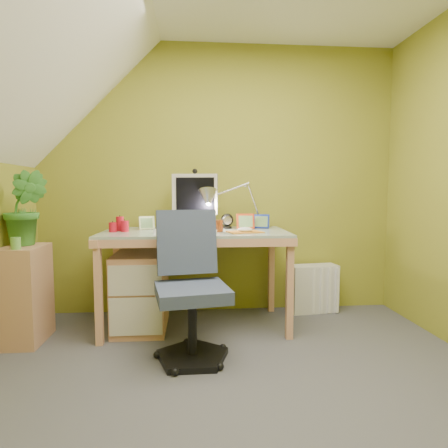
{
  "coord_description": "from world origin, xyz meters",
  "views": [
    {
      "loc": [
        -0.23,
        -1.8,
        1.1
      ],
      "look_at": [
        0.0,
        1.0,
        0.85
      ],
      "focal_mm": 30.0,
      "sensor_mm": 36.0,
      "label": 1
    }
  ],
  "objects": [
    {
      "name": "amber_tumbler",
      "position": [
        -0.03,
        1.1,
        0.83
      ],
      "size": [
        0.08,
        0.08,
        0.09
      ],
      "primitive_type": "cylinder",
      "rotation": [
        0.0,
        0.0,
        -0.14
      ],
      "color": "#984316",
      "rests_on": "desk"
    },
    {
      "name": "mousepad",
      "position": [
        0.17,
        1.04,
        0.78
      ],
      "size": [
        0.29,
        0.24,
        0.01
      ],
      "primitive_type": "cube",
      "rotation": [
        0.0,
        0.0,
        0.23
      ],
      "color": "#B66D1C",
      "rests_on": "desk"
    },
    {
      "name": "photo_frame_red",
      "position": [
        0.21,
        1.3,
        0.84
      ],
      "size": [
        0.15,
        0.02,
        0.13
      ],
      "primitive_type": "cube",
      "rotation": [
        0.0,
        0.0,
        -0.01
      ],
      "color": "#C03914",
      "rests_on": "desk"
    },
    {
      "name": "wall_back",
      "position": [
        0.0,
        1.6,
        1.2
      ],
      "size": [
        3.2,
        0.01,
        2.4
      ],
      "primitive_type": "cube",
      "color": "olive",
      "rests_on": "floor"
    },
    {
      "name": "monitor",
      "position": [
        -0.21,
        1.36,
        1.05
      ],
      "size": [
        0.42,
        0.29,
        0.53
      ],
      "primitive_type": null,
      "rotation": [
        0.0,
        0.0,
        -0.17
      ],
      "color": "#B7AFA5",
      "rests_on": "desk"
    },
    {
      "name": "potted_plant",
      "position": [
        -1.44,
        1.02,
        0.98
      ],
      "size": [
        0.33,
        0.27,
        0.54
      ],
      "primitive_type": "imported",
      "rotation": [
        0.0,
        0.0,
        0.12
      ],
      "color": "#357928",
      "rests_on": "side_ledge"
    },
    {
      "name": "keyboard",
      "position": [
        -0.29,
        1.04,
        0.79
      ],
      "size": [
        0.48,
        0.31,
        0.02
      ],
      "primitive_type": "cube",
      "rotation": [
        0.0,
        0.0,
        -0.39
      ],
      "color": "white",
      "rests_on": "desk"
    },
    {
      "name": "side_ledge",
      "position": [
        -1.45,
        0.97,
        0.35
      ],
      "size": [
        0.26,
        0.4,
        0.7
      ],
      "primitive_type": "cube",
      "color": "tan",
      "rests_on": "floor"
    },
    {
      "name": "radiator",
      "position": [
        0.86,
        1.46,
        0.21
      ],
      "size": [
        0.45,
        0.23,
        0.43
      ],
      "primitive_type": "cube",
      "rotation": [
        0.0,
        0.0,
        0.13
      ],
      "color": "silver",
      "rests_on": "floor"
    },
    {
      "name": "speaker_left",
      "position": [
        -0.48,
        1.34,
        0.84
      ],
      "size": [
        0.11,
        0.11,
        0.12
      ],
      "primitive_type": null,
      "rotation": [
        0.0,
        0.0,
        -0.1
      ],
      "color": "black",
      "rests_on": "desk"
    },
    {
      "name": "slope_ceiling",
      "position": [
        -1.0,
        0.0,
        1.85
      ],
      "size": [
        1.1,
        3.2,
        1.1
      ],
      "primitive_type": "cube",
      "color": "white",
      "rests_on": "wall_left"
    },
    {
      "name": "task_chair",
      "position": [
        -0.24,
        0.57,
        0.46
      ],
      "size": [
        0.59,
        0.59,
        0.92
      ],
      "primitive_type": null,
      "rotation": [
        0.0,
        0.0,
        0.17
      ],
      "color": "#38425C",
      "rests_on": "floor"
    },
    {
      "name": "green_cup",
      "position": [
        -1.43,
        0.82,
        0.74
      ],
      "size": [
        0.08,
        0.08,
        0.08
      ],
      "primitive_type": "cylinder",
      "rotation": [
        0.0,
        0.0,
        0.21
      ],
      "color": "#64A243",
      "rests_on": "side_ledge"
    },
    {
      "name": "candle_cluster",
      "position": [
        -0.81,
        1.19,
        0.84
      ],
      "size": [
        0.17,
        0.16,
        0.11
      ],
      "primitive_type": null,
      "rotation": [
        0.0,
        0.0,
        -0.18
      ],
      "color": "#B00F1F",
      "rests_on": "desk"
    },
    {
      "name": "speaker_right",
      "position": [
        0.06,
        1.34,
        0.85
      ],
      "size": [
        0.12,
        0.12,
        0.13
      ],
      "primitive_type": null,
      "rotation": [
        0.0,
        0.0,
        0.16
      ],
      "color": "black",
      "rests_on": "desk"
    },
    {
      "name": "mouse",
      "position": [
        0.17,
        1.04,
        0.8
      ],
      "size": [
        0.12,
        0.08,
        0.04
      ],
      "primitive_type": "ellipsoid",
      "rotation": [
        0.0,
        0.0,
        -0.07
      ],
      "color": "white",
      "rests_on": "mousepad"
    },
    {
      "name": "floor",
      "position": [
        0.0,
        0.0,
        -0.01
      ],
      "size": [
        3.2,
        3.2,
        0.01
      ],
      "primitive_type": "cube",
      "color": "#4C4C51",
      "rests_on": "ground"
    },
    {
      "name": "desk_lamp",
      "position": [
        0.24,
        1.36,
        1.06
      ],
      "size": [
        0.52,
        0.22,
        0.56
      ],
      "primitive_type": null,
      "rotation": [
        0.0,
        0.0,
        0.0
      ],
      "color": "#B6B6BB",
      "rests_on": "desk"
    },
    {
      "name": "desk",
      "position": [
        -0.21,
        1.18,
        0.39
      ],
      "size": [
        1.47,
        0.76,
        0.78
      ],
      "primitive_type": null,
      "rotation": [
        0.0,
        0.0,
        -0.02
      ],
      "color": "tan",
      "rests_on": "floor"
    },
    {
      "name": "photo_frame_green",
      "position": [
        -0.61,
        1.32,
        0.84
      ],
      "size": [
        0.12,
        0.06,
        0.11
      ],
      "primitive_type": "cube",
      "rotation": [
        0.0,
        0.0,
        0.36
      ],
      "color": "beige",
      "rests_on": "desk"
    },
    {
      "name": "photo_frame_blue",
      "position": [
        0.35,
        1.34,
        0.84
      ],
      "size": [
        0.14,
        0.06,
        0.12
      ],
      "primitive_type": "cube",
      "rotation": [
        0.0,
        0.0,
        -0.33
      ],
      "color": "navy",
      "rests_on": "desk"
    }
  ]
}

